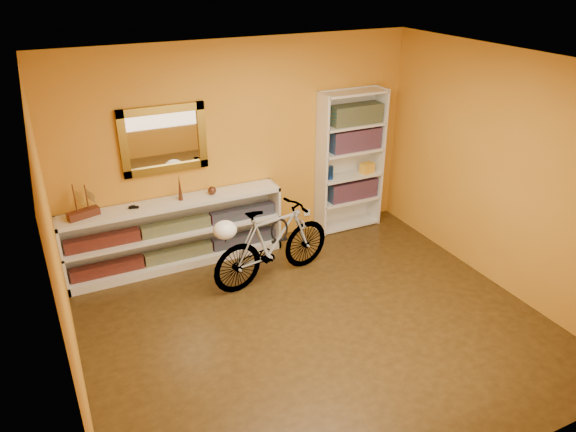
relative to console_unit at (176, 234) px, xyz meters
name	(u,v)px	position (x,y,z in m)	size (l,w,h in m)	color
floor	(317,327)	(0.95, -1.81, -0.43)	(4.50, 4.00, 0.01)	#32220E
ceiling	(325,67)	(0.95, -1.81, 2.18)	(4.50, 4.00, 0.01)	silver
back_wall	(242,148)	(0.95, 0.19, 0.88)	(4.50, 0.01, 2.60)	orange
left_wall	(58,267)	(-1.31, -1.81, 0.88)	(0.01, 4.00, 2.60)	orange
right_wall	(504,173)	(3.20, -1.81, 0.88)	(0.01, 4.00, 2.60)	orange
gilt_mirror	(164,140)	(0.00, 0.15, 1.12)	(0.98, 0.06, 0.78)	brown
wall_socket	(307,213)	(1.85, 0.17, -0.17)	(0.09, 0.01, 0.09)	silver
console_unit	(176,234)	(0.00, 0.00, 0.00)	(2.60, 0.35, 0.85)	silver
cd_row_lower	(179,253)	(0.00, -0.02, -0.26)	(2.50, 0.13, 0.14)	black
cd_row_upper	(176,226)	(0.00, -0.02, 0.11)	(2.50, 0.13, 0.14)	navy
model_ship	(81,200)	(-0.98, 0.00, 0.63)	(0.34, 0.13, 0.41)	#411D12
toy_car	(134,208)	(-0.45, 0.00, 0.43)	(0.00, 0.00, 0.00)	black
bronze_ornament	(180,187)	(0.09, 0.00, 0.58)	(0.05, 0.05, 0.31)	#522B1C
decorative_orb	(212,190)	(0.48, 0.00, 0.47)	(0.10, 0.10, 0.10)	#522B1C
bookcase	(350,162)	(2.41, 0.03, 0.52)	(0.90, 0.30, 1.90)	silver
book_row_a	(352,189)	(2.46, 0.03, 0.12)	(0.70, 0.22, 0.26)	maroon
book_row_b	(355,139)	(2.46, 0.03, 0.83)	(0.70, 0.22, 0.28)	maroon
book_row_c	(356,114)	(2.46, 0.03, 1.16)	(0.70, 0.22, 0.25)	#184A54
travel_mug	(330,173)	(2.10, 0.01, 0.43)	(0.08, 0.08, 0.18)	navy
red_tin	(338,118)	(2.21, 0.06, 1.13)	(0.14, 0.14, 0.18)	maroon
yellow_bag	(367,168)	(2.66, -0.01, 0.41)	(0.18, 0.12, 0.14)	gold
bicycle	(273,243)	(0.92, -0.78, 0.04)	(1.58, 0.41, 0.93)	silver
helmet	(225,230)	(0.32, -0.89, 0.39)	(0.26, 0.25, 0.20)	white
u_lock	(279,230)	(1.01, -0.76, 0.18)	(0.21, 0.21, 0.02)	black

